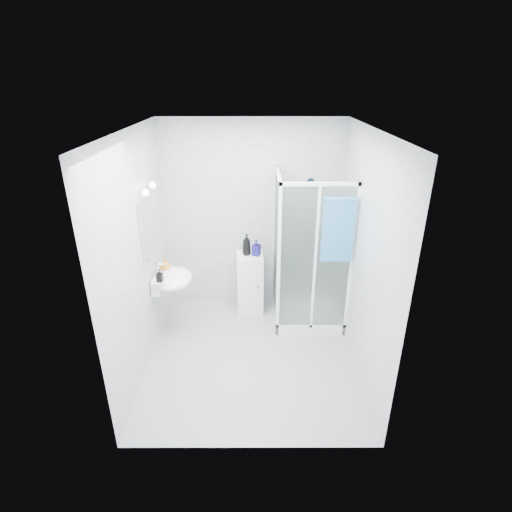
{
  "coord_description": "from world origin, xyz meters",
  "views": [
    {
      "loc": [
        0.04,
        -3.86,
        3.06
      ],
      "look_at": [
        0.05,
        0.35,
        1.15
      ],
      "focal_mm": 28.0,
      "sensor_mm": 36.0,
      "label": 1
    }
  ],
  "objects_px": {
    "shampoo_bottle_b": "(256,248)",
    "soap_dispenser_black": "(160,276)",
    "shower_enclosure": "(303,291)",
    "storage_cabinet": "(250,283)",
    "hand_towel": "(338,229)",
    "soap_dispenser_orange": "(165,264)",
    "shampoo_bottle_a": "(247,244)",
    "wall_basin": "(171,279)"
  },
  "relations": [
    {
      "from": "hand_towel",
      "to": "soap_dispenser_orange",
      "type": "bearing_deg",
      "value": 174.76
    },
    {
      "from": "soap_dispenser_orange",
      "to": "shower_enclosure",
      "type": "bearing_deg",
      "value": 7.02
    },
    {
      "from": "shower_enclosure",
      "to": "wall_basin",
      "type": "distance_m",
      "value": 1.72
    },
    {
      "from": "wall_basin",
      "to": "shampoo_bottle_a",
      "type": "bearing_deg",
      "value": 32.87
    },
    {
      "from": "hand_towel",
      "to": "shampoo_bottle_a",
      "type": "height_order",
      "value": "hand_towel"
    },
    {
      "from": "shampoo_bottle_b",
      "to": "soap_dispenser_black",
      "type": "height_order",
      "value": "shampoo_bottle_b"
    },
    {
      "from": "hand_towel",
      "to": "shampoo_bottle_b",
      "type": "relative_size",
      "value": 3.51
    },
    {
      "from": "shower_enclosure",
      "to": "soap_dispenser_orange",
      "type": "distance_m",
      "value": 1.82
    },
    {
      "from": "hand_towel",
      "to": "soap_dispenser_black",
      "type": "height_order",
      "value": "hand_towel"
    },
    {
      "from": "shampoo_bottle_b",
      "to": "soap_dispenser_orange",
      "type": "relative_size",
      "value": 1.33
    },
    {
      "from": "wall_basin",
      "to": "shower_enclosure",
      "type": "bearing_deg",
      "value": 10.81
    },
    {
      "from": "wall_basin",
      "to": "shampoo_bottle_a",
      "type": "distance_m",
      "value": 1.11
    },
    {
      "from": "storage_cabinet",
      "to": "soap_dispenser_black",
      "type": "bearing_deg",
      "value": -146.5
    },
    {
      "from": "shower_enclosure",
      "to": "soap_dispenser_orange",
      "type": "bearing_deg",
      "value": -172.98
    },
    {
      "from": "wall_basin",
      "to": "soap_dispenser_black",
      "type": "xyz_separation_m",
      "value": [
        -0.09,
        -0.18,
        0.14
      ]
    },
    {
      "from": "storage_cabinet",
      "to": "shampoo_bottle_b",
      "type": "distance_m",
      "value": 0.55
    },
    {
      "from": "soap_dispenser_black",
      "to": "wall_basin",
      "type": "bearing_deg",
      "value": 64.99
    },
    {
      "from": "shower_enclosure",
      "to": "storage_cabinet",
      "type": "relative_size",
      "value": 2.33
    },
    {
      "from": "wall_basin",
      "to": "soap_dispenser_black",
      "type": "bearing_deg",
      "value": -115.01
    },
    {
      "from": "wall_basin",
      "to": "shampoo_bottle_a",
      "type": "relative_size",
      "value": 1.89
    },
    {
      "from": "shampoo_bottle_a",
      "to": "soap_dispenser_orange",
      "type": "relative_size",
      "value": 1.8
    },
    {
      "from": "shampoo_bottle_b",
      "to": "soap_dispenser_black",
      "type": "xyz_separation_m",
      "value": [
        -1.13,
        -0.75,
        -0.03
      ]
    },
    {
      "from": "shower_enclosure",
      "to": "soap_dispenser_orange",
      "type": "relative_size",
      "value": 12.17
    },
    {
      "from": "storage_cabinet",
      "to": "shampoo_bottle_a",
      "type": "bearing_deg",
      "value": 161.7
    },
    {
      "from": "shampoo_bottle_b",
      "to": "shampoo_bottle_a",
      "type": "bearing_deg",
      "value": 171.07
    },
    {
      "from": "storage_cabinet",
      "to": "hand_towel",
      "type": "bearing_deg",
      "value": -35.9
    },
    {
      "from": "shower_enclosure",
      "to": "soap_dispenser_black",
      "type": "xyz_separation_m",
      "value": [
        -1.74,
        -0.5,
        0.49
      ]
    },
    {
      "from": "wall_basin",
      "to": "storage_cabinet",
      "type": "relative_size",
      "value": 0.65
    },
    {
      "from": "hand_towel",
      "to": "soap_dispenser_orange",
      "type": "height_order",
      "value": "hand_towel"
    },
    {
      "from": "shower_enclosure",
      "to": "shampoo_bottle_b",
      "type": "xyz_separation_m",
      "value": [
        -0.61,
        0.25,
        0.52
      ]
    },
    {
      "from": "shampoo_bottle_a",
      "to": "wall_basin",
      "type": "bearing_deg",
      "value": -147.13
    },
    {
      "from": "storage_cabinet",
      "to": "shampoo_bottle_b",
      "type": "height_order",
      "value": "shampoo_bottle_b"
    },
    {
      "from": "hand_towel",
      "to": "soap_dispenser_black",
      "type": "distance_m",
      "value": 2.12
    },
    {
      "from": "shower_enclosure",
      "to": "shampoo_bottle_a",
      "type": "relative_size",
      "value": 6.76
    },
    {
      "from": "storage_cabinet",
      "to": "shampoo_bottle_b",
      "type": "relative_size",
      "value": 3.93
    },
    {
      "from": "shower_enclosure",
      "to": "shampoo_bottle_a",
      "type": "distance_m",
      "value": 0.97
    },
    {
      "from": "soap_dispenser_black",
      "to": "soap_dispenser_orange",
      "type": "bearing_deg",
      "value": 89.02
    },
    {
      "from": "hand_towel",
      "to": "soap_dispenser_orange",
      "type": "distance_m",
      "value": 2.12
    },
    {
      "from": "shower_enclosure",
      "to": "storage_cabinet",
      "type": "xyz_separation_m",
      "value": [
        -0.7,
        0.26,
        -0.02
      ]
    },
    {
      "from": "wall_basin",
      "to": "hand_towel",
      "type": "relative_size",
      "value": 0.73
    },
    {
      "from": "storage_cabinet",
      "to": "hand_towel",
      "type": "xyz_separation_m",
      "value": [
        1.01,
        -0.66,
        1.05
      ]
    },
    {
      "from": "shower_enclosure",
      "to": "hand_towel",
      "type": "height_order",
      "value": "shower_enclosure"
    }
  ]
}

